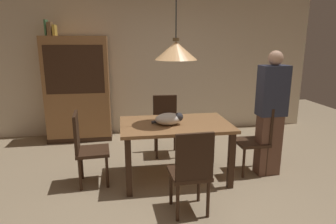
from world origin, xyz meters
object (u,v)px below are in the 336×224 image
chair_far_back (166,122)px  book_yellow_short (55,30)px  chair_near_front (191,169)px  pendant_lamp (176,50)px  dining_table (175,131)px  person_standing (271,114)px  book_brown_thick (50,29)px  chair_right_side (257,136)px  chair_left_side (86,146)px  hutch_bookcase (78,91)px  cat_sleeping (169,119)px  book_green_slim (46,28)px

chair_far_back → book_yellow_short: (-1.75, 0.93, 1.43)m
chair_near_front → pendant_lamp: bearing=90.2°
dining_table → person_standing: bearing=-3.4°
chair_near_front → book_brown_thick: book_brown_thick is taller
pendant_lamp → person_standing: pendant_lamp is taller
pendant_lamp → dining_table: bearing=-97.1°
book_brown_thick → chair_right_side: bearing=-31.6°
chair_left_side → hutch_bookcase: hutch_bookcase is taller
pendant_lamp → person_standing: size_ratio=0.78×
hutch_bookcase → person_standing: 3.29m
cat_sleeping → book_green_slim: 2.83m
chair_far_back → book_brown_thick: book_brown_thick is taller
dining_table → person_standing: size_ratio=0.84×
chair_right_side → cat_sleeping: chair_right_side is taller
chair_near_front → person_standing: bearing=32.5°
chair_left_side → person_standing: 2.41m
cat_sleeping → book_brown_thick: size_ratio=1.63×
chair_far_back → book_brown_thick: 2.50m
chair_right_side → pendant_lamp: (-1.13, -0.00, 1.15)m
cat_sleeping → book_yellow_short: bearing=131.6°
dining_table → chair_near_front: size_ratio=1.51×
chair_near_front → chair_far_back: 1.76m
pendant_lamp → person_standing: (1.26, -0.08, -0.83)m
chair_right_side → hutch_bookcase: (-2.57, 1.81, 0.38)m
chair_far_back → hutch_bookcase: size_ratio=0.50×
pendant_lamp → book_green_slim: pendant_lamp is taller
dining_table → chair_left_side: bearing=-179.7°
dining_table → chair_right_side: size_ratio=1.51×
chair_far_back → book_yellow_short: 2.44m
chair_near_front → book_brown_thick: 3.55m
cat_sleeping → hutch_bookcase: (-1.35, 1.86, 0.06)m
dining_table → pendant_lamp: pendant_lamp is taller
hutch_bookcase → book_green_slim: size_ratio=7.12×
cat_sleeping → book_brown_thick: 2.78m
hutch_bookcase → book_green_slim: (-0.44, 0.00, 1.09)m
chair_near_front → book_yellow_short: 3.51m
dining_table → chair_far_back: bearing=89.7°
dining_table → cat_sleeping: bearing=-146.6°
hutch_bookcase → book_brown_thick: (-0.38, 0.00, 1.07)m
dining_table → book_yellow_short: (-1.74, 1.81, 1.29)m
chair_right_side → person_standing: (0.13, -0.08, 0.33)m
cat_sleeping → person_standing: (1.35, -0.02, 0.01)m
dining_table → hutch_bookcase: (-1.44, 1.81, 0.24)m
chair_left_side → book_yellow_short: 2.39m
chair_left_side → book_brown_thick: 2.42m
pendant_lamp → hutch_bookcase: (-1.44, 1.81, -0.77)m
chair_right_side → pendant_lamp: bearing=-180.0°
chair_near_front → book_yellow_short: bearing=123.0°
chair_far_back → book_green_slim: book_green_slim is taller
person_standing → hutch_bookcase: bearing=145.1°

